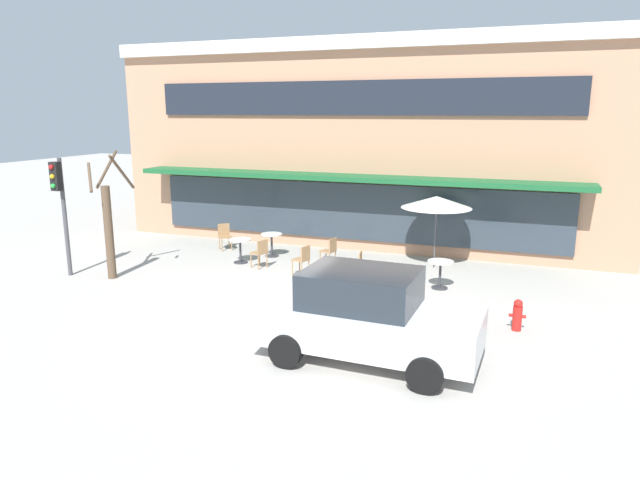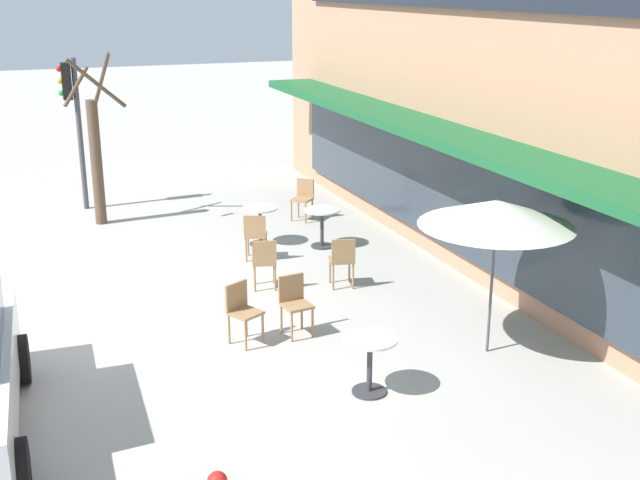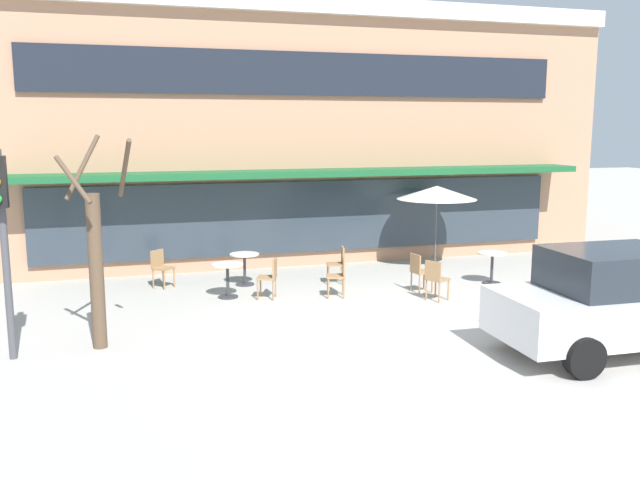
# 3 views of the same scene
# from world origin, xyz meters

# --- Properties ---
(ground_plane) EXTENTS (80.00, 80.00, 0.00)m
(ground_plane) POSITION_xyz_m (0.00, 0.00, 0.00)
(ground_plane) COLOR #ADA8A0
(cafe_table_near_wall) EXTENTS (0.70, 0.70, 0.76)m
(cafe_table_near_wall) POSITION_xyz_m (-2.12, 4.23, 0.52)
(cafe_table_near_wall) COLOR #333338
(cafe_table_near_wall) RESTS_ON ground
(cafe_table_streetside) EXTENTS (0.70, 0.70, 0.76)m
(cafe_table_streetside) POSITION_xyz_m (3.60, 2.65, 0.52)
(cafe_table_streetside) COLOR #333338
(cafe_table_streetside) RESTS_ON ground
(cafe_table_by_tree) EXTENTS (0.70, 0.70, 0.76)m
(cafe_table_by_tree) POSITION_xyz_m (-2.69, 3.15, 0.52)
(cafe_table_by_tree) COLOR #333338
(cafe_table_by_tree) RESTS_ON ground
(patio_umbrella_green_folded) EXTENTS (2.10, 2.10, 2.20)m
(patio_umbrella_green_folded) POSITION_xyz_m (3.11, 4.70, 2.02)
(patio_umbrella_green_folded) COLOR #4C4C51
(patio_umbrella_green_folded) RESTS_ON ground
(cafe_chair_0) EXTENTS (0.54, 0.54, 0.89)m
(cafe_chair_0) POSITION_xyz_m (1.57, 1.57, 0.53)
(cafe_chair_0) COLOR #9E754C
(cafe_chair_0) RESTS_ON ground
(cafe_chair_1) EXTENTS (0.52, 0.52, 0.89)m
(cafe_chair_1) POSITION_xyz_m (-1.82, 2.79, 0.53)
(cafe_chair_1) COLOR #9E754C
(cafe_chair_1) RESTS_ON ground
(cafe_chair_2) EXTENTS (0.57, 0.57, 0.89)m
(cafe_chair_2) POSITION_xyz_m (-4.04, 4.54, 0.53)
(cafe_chair_2) COLOR #9E754C
(cafe_chair_2) RESTS_ON ground
(cafe_chair_3) EXTENTS (0.48, 0.48, 0.89)m
(cafe_chair_3) POSITION_xyz_m (0.08, 3.75, 0.53)
(cafe_chair_3) COLOR #9E754C
(cafe_chair_3) RESTS_ON ground
(cafe_chair_4) EXTENTS (0.49, 0.49, 0.89)m
(cafe_chair_4) POSITION_xyz_m (-0.32, 2.50, 0.53)
(cafe_chair_4) COLOR #9E754C
(cafe_chair_4) RESTS_ON ground
(cafe_chair_5) EXTENTS (0.45, 0.45, 0.89)m
(cafe_chair_5) POSITION_xyz_m (1.56, 2.37, 0.53)
(cafe_chair_5) COLOR #9E754C
(cafe_chair_5) RESTS_ON ground
(street_tree) EXTENTS (1.24, 1.22, 3.61)m
(street_tree) POSITION_xyz_m (-5.33, 0.38, 1.55)
(street_tree) COLOR brown
(street_tree) RESTS_ON ground
(traffic_light_pole) EXTENTS (0.26, 0.44, 3.40)m
(traffic_light_pole) POSITION_xyz_m (-6.69, 0.10, 2.30)
(traffic_light_pole) COLOR #47474C
(traffic_light_pole) RESTS_ON ground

